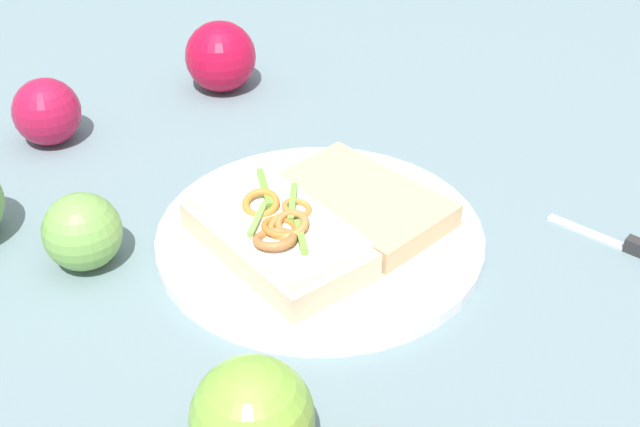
# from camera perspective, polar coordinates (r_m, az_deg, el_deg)

# --- Properties ---
(ground_plane) EXTENTS (2.00, 2.00, 0.00)m
(ground_plane) POSITION_cam_1_polar(r_m,az_deg,el_deg) (0.79, 0.00, -1.92)
(ground_plane) COLOR slate
(ground_plane) RESTS_ON ground
(plate) EXTENTS (0.29, 0.29, 0.01)m
(plate) POSITION_cam_1_polar(r_m,az_deg,el_deg) (0.78, 0.00, -1.56)
(plate) COLOR white
(plate) RESTS_ON ground_plane
(sandwich) EXTENTS (0.19, 0.17, 0.05)m
(sandwich) POSITION_cam_1_polar(r_m,az_deg,el_deg) (0.74, -2.82, -1.38)
(sandwich) COLOR beige
(sandwich) RESTS_ON plate
(bread_slice_side) EXTENTS (0.19, 0.18, 0.02)m
(bread_slice_side) POSITION_cam_1_polar(r_m,az_deg,el_deg) (0.80, 2.65, 0.70)
(bread_slice_side) COLOR tan
(bread_slice_side) RESTS_ON plate
(apple_0) EXTENTS (0.09, 0.09, 0.07)m
(apple_0) POSITION_cam_1_polar(r_m,az_deg,el_deg) (0.77, -15.33, -1.15)
(apple_0) COLOR #72A54A
(apple_0) RESTS_ON ground_plane
(apple_2) EXTENTS (0.12, 0.12, 0.08)m
(apple_2) POSITION_cam_1_polar(r_m,az_deg,el_deg) (1.03, -6.55, 10.20)
(apple_2) COLOR #B90C2E
(apple_2) RESTS_ON ground_plane
(apple_4) EXTENTS (0.11, 0.11, 0.08)m
(apple_4) POSITION_cam_1_polar(r_m,az_deg,el_deg) (0.58, -4.48, -13.23)
(apple_4) COLOR #7CB23A
(apple_4) RESTS_ON ground_plane
(apple_5) EXTENTS (0.09, 0.09, 0.07)m
(apple_5) POSITION_cam_1_polar(r_m,az_deg,el_deg) (0.96, -17.50, 6.39)
(apple_5) COLOR #AD143A
(apple_5) RESTS_ON ground_plane
(knife) EXTENTS (0.10, 0.10, 0.01)m
(knife) POSITION_cam_1_polar(r_m,az_deg,el_deg) (0.82, 20.15, -2.17)
(knife) COLOR silver
(knife) RESTS_ON ground_plane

